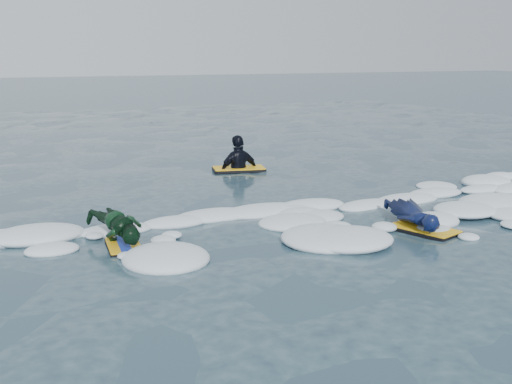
% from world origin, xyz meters
% --- Properties ---
extents(ground, '(120.00, 120.00, 0.00)m').
position_xyz_m(ground, '(0.00, 0.00, 0.00)').
color(ground, '#19343D').
rests_on(ground, ground).
extents(foam_band, '(12.00, 3.10, 0.30)m').
position_xyz_m(foam_band, '(0.00, 1.03, 0.00)').
color(foam_band, white).
rests_on(foam_band, ground).
extents(prone_woman_unit, '(0.82, 1.51, 0.36)m').
position_xyz_m(prone_woman_unit, '(1.90, 0.01, 0.18)').
color(prone_woman_unit, black).
rests_on(prone_woman_unit, ground).
extents(prone_child_unit, '(0.71, 1.20, 0.44)m').
position_xyz_m(prone_child_unit, '(-2.05, 0.89, 0.23)').
color(prone_child_unit, black).
rests_on(prone_child_unit, ground).
extents(waiting_rider_unit, '(1.17, 0.81, 1.61)m').
position_xyz_m(waiting_rider_unit, '(1.30, 5.13, -0.04)').
color(waiting_rider_unit, black).
rests_on(waiting_rider_unit, ground).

